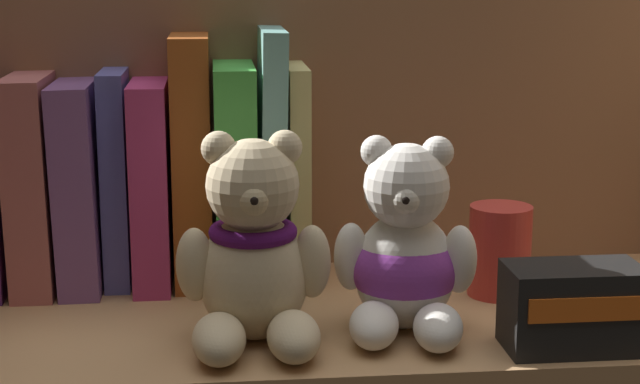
{
  "coord_description": "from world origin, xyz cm",
  "views": [
    {
      "loc": [
        -10.7,
        -74.27,
        28.2
      ],
      "look_at": [
        -2.98,
        0.0,
        11.41
      ],
      "focal_mm": 57.47,
      "sensor_mm": 36.0,
      "label": 1
    }
  ],
  "objects_px": {
    "book_2": "(37,179)",
    "book_3": "(82,182)",
    "book_4": "(118,176)",
    "teddy_bear_smaller": "(405,256)",
    "pillar_candle": "(500,251)",
    "book_9": "(295,170)",
    "book_6": "(192,158)",
    "book_5": "(153,180)",
    "teddy_bear_larger": "(254,255)",
    "book_7": "(235,171)",
    "book_8": "(270,153)",
    "small_product_box": "(573,307)"
  },
  "relations": [
    {
      "from": "book_4",
      "to": "book_9",
      "type": "bearing_deg",
      "value": -0.0
    },
    {
      "from": "book_9",
      "to": "teddy_bear_smaller",
      "type": "bearing_deg",
      "value": -65.62
    },
    {
      "from": "book_4",
      "to": "pillar_candle",
      "type": "relative_size",
      "value": 2.41
    },
    {
      "from": "book_3",
      "to": "pillar_candle",
      "type": "relative_size",
      "value": 2.3
    },
    {
      "from": "book_8",
      "to": "book_6",
      "type": "bearing_deg",
      "value": 180.0
    },
    {
      "from": "book_2",
      "to": "book_8",
      "type": "xyz_separation_m",
      "value": [
        0.19,
        -0.0,
        0.02
      ]
    },
    {
      "from": "small_product_box",
      "to": "pillar_candle",
      "type": "bearing_deg",
      "value": 98.4
    },
    {
      "from": "book_2",
      "to": "book_5",
      "type": "bearing_deg",
      "value": -0.0
    },
    {
      "from": "book_9",
      "to": "pillar_candle",
      "type": "relative_size",
      "value": 2.46
    },
    {
      "from": "book_8",
      "to": "book_9",
      "type": "distance_m",
      "value": 0.03
    },
    {
      "from": "book_2",
      "to": "book_9",
      "type": "bearing_deg",
      "value": -0.0
    },
    {
      "from": "book_8",
      "to": "small_product_box",
      "type": "distance_m",
      "value": 0.29
    },
    {
      "from": "book_2",
      "to": "teddy_bear_smaller",
      "type": "xyz_separation_m",
      "value": [
        0.28,
        -0.15,
        -0.03
      ]
    },
    {
      "from": "pillar_candle",
      "to": "book_4",
      "type": "bearing_deg",
      "value": 165.99
    },
    {
      "from": "book_7",
      "to": "book_4",
      "type": "bearing_deg",
      "value": 180.0
    },
    {
      "from": "book_2",
      "to": "book_3",
      "type": "height_order",
      "value": "book_2"
    },
    {
      "from": "small_product_box",
      "to": "book_4",
      "type": "bearing_deg",
      "value": 148.65
    },
    {
      "from": "book_4",
      "to": "book_9",
      "type": "height_order",
      "value": "book_9"
    },
    {
      "from": "teddy_bear_larger",
      "to": "teddy_bear_smaller",
      "type": "relative_size",
      "value": 1.05
    },
    {
      "from": "book_4",
      "to": "teddy_bear_larger",
      "type": "xyz_separation_m",
      "value": [
        0.11,
        -0.16,
        -0.02
      ]
    },
    {
      "from": "book_2",
      "to": "book_4",
      "type": "bearing_deg",
      "value": 0.0
    },
    {
      "from": "pillar_candle",
      "to": "book_9",
      "type": "bearing_deg",
      "value": 154.24
    },
    {
      "from": "book_4",
      "to": "teddy_bear_smaller",
      "type": "bearing_deg",
      "value": -34.66
    },
    {
      "from": "book_5",
      "to": "book_8",
      "type": "distance_m",
      "value": 0.1
    },
    {
      "from": "book_2",
      "to": "book_5",
      "type": "relative_size",
      "value": 1.04
    },
    {
      "from": "book_6",
      "to": "teddy_bear_smaller",
      "type": "distance_m",
      "value": 0.22
    },
    {
      "from": "book_3",
      "to": "teddy_bear_larger",
      "type": "relative_size",
      "value": 1.12
    },
    {
      "from": "book_5",
      "to": "teddy_bear_larger",
      "type": "height_order",
      "value": "book_5"
    },
    {
      "from": "book_2",
      "to": "book_4",
      "type": "relative_size",
      "value": 0.99
    },
    {
      "from": "book_3",
      "to": "book_2",
      "type": "bearing_deg",
      "value": 180.0
    },
    {
      "from": "book_6",
      "to": "book_7",
      "type": "relative_size",
      "value": 1.13
    },
    {
      "from": "book_3",
      "to": "book_5",
      "type": "height_order",
      "value": "same"
    },
    {
      "from": "teddy_bear_larger",
      "to": "book_4",
      "type": "bearing_deg",
      "value": 123.22
    },
    {
      "from": "book_4",
      "to": "teddy_bear_smaller",
      "type": "distance_m",
      "value": 0.26
    },
    {
      "from": "small_product_box",
      "to": "book_9",
      "type": "bearing_deg",
      "value": 131.75
    },
    {
      "from": "book_2",
      "to": "book_6",
      "type": "relative_size",
      "value": 0.85
    },
    {
      "from": "book_4",
      "to": "pillar_candle",
      "type": "xyz_separation_m",
      "value": [
        0.31,
        -0.08,
        -0.05
      ]
    },
    {
      "from": "book_5",
      "to": "book_6",
      "type": "height_order",
      "value": "book_6"
    },
    {
      "from": "book_6",
      "to": "pillar_candle",
      "type": "height_order",
      "value": "book_6"
    },
    {
      "from": "teddy_bear_smaller",
      "to": "book_5",
      "type": "bearing_deg",
      "value": 141.46
    },
    {
      "from": "book_2",
      "to": "book_3",
      "type": "relative_size",
      "value": 1.03
    },
    {
      "from": "teddy_bear_smaller",
      "to": "book_4",
      "type": "bearing_deg",
      "value": 145.34
    },
    {
      "from": "book_5",
      "to": "book_9",
      "type": "relative_size",
      "value": 0.93
    },
    {
      "from": "book_7",
      "to": "book_8",
      "type": "height_order",
      "value": "book_8"
    },
    {
      "from": "teddy_bear_larger",
      "to": "book_2",
      "type": "bearing_deg",
      "value": 136.7
    },
    {
      "from": "teddy_bear_smaller",
      "to": "pillar_candle",
      "type": "relative_size",
      "value": 1.95
    },
    {
      "from": "book_4",
      "to": "book_5",
      "type": "distance_m",
      "value": 0.03
    },
    {
      "from": "book_6",
      "to": "book_9",
      "type": "relative_size",
      "value": 1.14
    },
    {
      "from": "book_9",
      "to": "pillar_candle",
      "type": "xyz_separation_m",
      "value": [
        0.16,
        -0.08,
        -0.05
      ]
    },
    {
      "from": "book_8",
      "to": "teddy_bear_smaller",
      "type": "relative_size",
      "value": 1.47
    }
  ]
}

